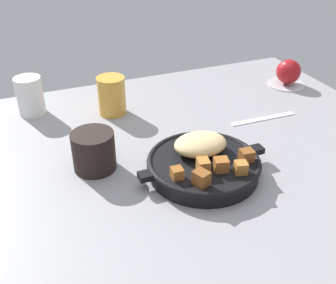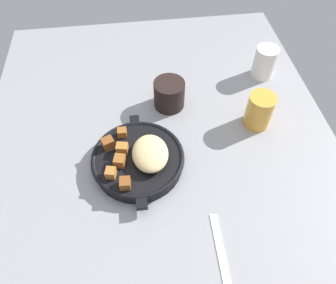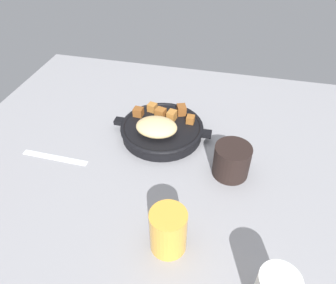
{
  "view_description": "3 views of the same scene",
  "coord_description": "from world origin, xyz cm",
  "px_view_note": "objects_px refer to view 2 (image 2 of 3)",
  "views": [
    {
      "loc": [
        -26.01,
        -62.73,
        46.16
      ],
      "look_at": [
        -0.45,
        -0.46,
        5.28
      ],
      "focal_mm": 43.15,
      "sensor_mm": 36.0,
      "label": 1
    },
    {
      "loc": [
        47.34,
        -4.43,
        63.62
      ],
      "look_at": [
        1.24,
        1.6,
        3.11
      ],
      "focal_mm": 33.7,
      "sensor_mm": 36.0,
      "label": 2
    },
    {
      "loc": [
        -12.18,
        58.61,
        54.46
      ],
      "look_at": [
        0.85,
        3.28,
        6.02
      ],
      "focal_mm": 34.12,
      "sensor_mm": 36.0,
      "label": 3
    }
  ],
  "objects_px": {
    "juice_glass_amber": "(259,111)",
    "butter_knife": "(221,254)",
    "cast_iron_skillet": "(139,159)",
    "coffee_mug_dark": "(169,94)",
    "white_creamer_pitcher": "(265,62)"
  },
  "relations": [
    {
      "from": "coffee_mug_dark",
      "to": "juice_glass_amber",
      "type": "xyz_separation_m",
      "value": [
        0.1,
        0.22,
        0.01
      ]
    },
    {
      "from": "butter_knife",
      "to": "coffee_mug_dark",
      "type": "relative_size",
      "value": 2.06
    },
    {
      "from": "cast_iron_skillet",
      "to": "juice_glass_amber",
      "type": "xyz_separation_m",
      "value": [
        -0.09,
        0.32,
        0.02
      ]
    },
    {
      "from": "juice_glass_amber",
      "to": "butter_knife",
      "type": "bearing_deg",
      "value": -27.49
    },
    {
      "from": "butter_knife",
      "to": "white_creamer_pitcher",
      "type": "height_order",
      "value": "white_creamer_pitcher"
    },
    {
      "from": "cast_iron_skillet",
      "to": "juice_glass_amber",
      "type": "bearing_deg",
      "value": 106.38
    },
    {
      "from": "white_creamer_pitcher",
      "to": "butter_knife",
      "type": "bearing_deg",
      "value": -25.49
    },
    {
      "from": "juice_glass_amber",
      "to": "white_creamer_pitcher",
      "type": "bearing_deg",
      "value": 158.24
    },
    {
      "from": "butter_knife",
      "to": "juice_glass_amber",
      "type": "bearing_deg",
      "value": 153.9
    },
    {
      "from": "cast_iron_skillet",
      "to": "coffee_mug_dark",
      "type": "xyz_separation_m",
      "value": [
        -0.19,
        0.1,
        0.01
      ]
    },
    {
      "from": "juice_glass_amber",
      "to": "cast_iron_skillet",
      "type": "bearing_deg",
      "value": -73.62
    },
    {
      "from": "coffee_mug_dark",
      "to": "white_creamer_pitcher",
      "type": "xyz_separation_m",
      "value": [
        -0.09,
        0.29,
        0.01
      ]
    },
    {
      "from": "cast_iron_skillet",
      "to": "juice_glass_amber",
      "type": "height_order",
      "value": "juice_glass_amber"
    },
    {
      "from": "white_creamer_pitcher",
      "to": "juice_glass_amber",
      "type": "bearing_deg",
      "value": -21.76
    },
    {
      "from": "coffee_mug_dark",
      "to": "juice_glass_amber",
      "type": "relative_size",
      "value": 0.89
    }
  ]
}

